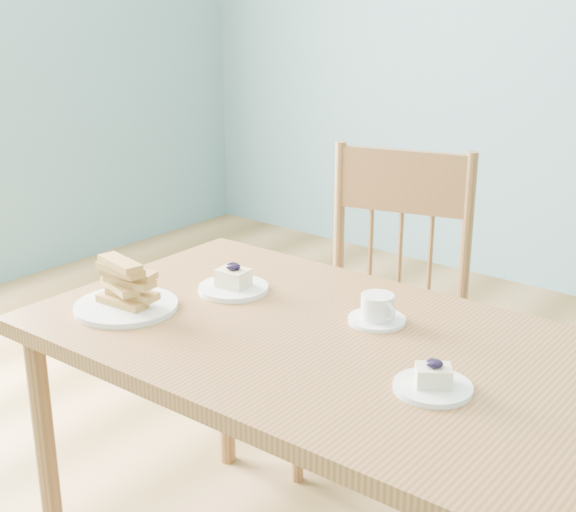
% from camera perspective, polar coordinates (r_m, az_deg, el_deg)
% --- Properties ---
extents(room, '(5.01, 5.01, 2.71)m').
position_cam_1_polar(room, '(1.54, -1.30, 15.61)').
color(room, '#A57D4D').
rests_on(room, ground).
extents(dining_table, '(1.35, 0.79, 0.72)m').
position_cam_1_polar(dining_table, '(1.76, 3.03, -7.94)').
color(dining_table, '#99623A').
rests_on(dining_table, ground).
extents(dining_chair, '(0.55, 0.53, 0.97)m').
position_cam_1_polar(dining_chair, '(2.43, 6.91, -3.98)').
color(dining_chair, '#99623A').
rests_on(dining_chair, ground).
extents(cheesecake_plate_near, '(0.15, 0.15, 0.06)m').
position_cam_1_polar(cheesecake_plate_near, '(1.53, 10.28, -8.83)').
color(cheesecake_plate_near, white).
rests_on(cheesecake_plate_near, dining_table).
extents(cheesecake_plate_far, '(0.17, 0.17, 0.07)m').
position_cam_1_polar(cheesecake_plate_far, '(1.98, -3.90, -1.99)').
color(cheesecake_plate_far, white).
rests_on(cheesecake_plate_far, dining_table).
extents(coffee_cup, '(0.13, 0.13, 0.07)m').
position_cam_1_polar(coffee_cup, '(1.80, 6.38, -3.88)').
color(coffee_cup, white).
rests_on(coffee_cup, dining_table).
extents(biscotti_plate, '(0.24, 0.24, 0.13)m').
position_cam_1_polar(biscotti_plate, '(1.90, -11.51, -2.51)').
color(biscotti_plate, white).
rests_on(biscotti_plate, dining_table).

